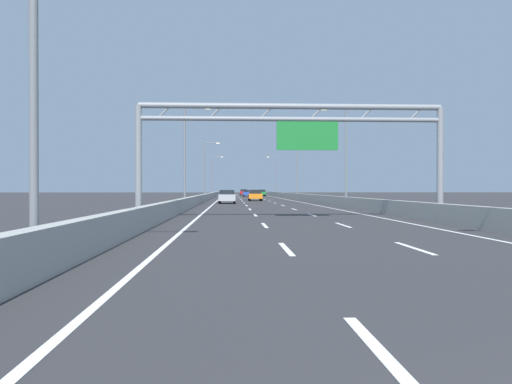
# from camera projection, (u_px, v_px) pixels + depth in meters

# --- Properties ---
(ground_plane) EXTENTS (260.00, 260.00, 0.00)m
(ground_plane) POSITION_uv_depth(u_px,v_px,m) (248.00, 197.00, 101.49)
(ground_plane) COLOR #2D2D30
(lane_dash_left_0) EXTENTS (0.16, 3.00, 0.01)m
(lane_dash_left_0) POSITION_uv_depth(u_px,v_px,m) (385.00, 357.00, 5.02)
(lane_dash_left_0) COLOR white
(lane_dash_left_0) RESTS_ON ground_plane
(lane_dash_left_1) EXTENTS (0.16, 3.00, 0.01)m
(lane_dash_left_1) POSITION_uv_depth(u_px,v_px,m) (286.00, 249.00, 14.01)
(lane_dash_left_1) COLOR white
(lane_dash_left_1) RESTS_ON ground_plane
(lane_dash_left_2) EXTENTS (0.16, 3.00, 0.01)m
(lane_dash_left_2) POSITION_uv_depth(u_px,v_px,m) (265.00, 225.00, 23.00)
(lane_dash_left_2) COLOR white
(lane_dash_left_2) RESTS_ON ground_plane
(lane_dash_left_3) EXTENTS (0.16, 3.00, 0.01)m
(lane_dash_left_3) POSITION_uv_depth(u_px,v_px,m) (255.00, 215.00, 31.99)
(lane_dash_left_3) COLOR white
(lane_dash_left_3) RESTS_ON ground_plane
(lane_dash_left_4) EXTENTS (0.16, 3.00, 0.01)m
(lane_dash_left_4) POSITION_uv_depth(u_px,v_px,m) (250.00, 209.00, 40.98)
(lane_dash_left_4) COLOR white
(lane_dash_left_4) RESTS_ON ground_plane
(lane_dash_left_5) EXTENTS (0.16, 3.00, 0.01)m
(lane_dash_left_5) POSITION_uv_depth(u_px,v_px,m) (246.00, 206.00, 49.97)
(lane_dash_left_5) COLOR white
(lane_dash_left_5) RESTS_ON ground_plane
(lane_dash_left_6) EXTENTS (0.16, 3.00, 0.01)m
(lane_dash_left_6) POSITION_uv_depth(u_px,v_px,m) (244.00, 203.00, 58.96)
(lane_dash_left_6) COLOR white
(lane_dash_left_6) RESTS_ON ground_plane
(lane_dash_left_7) EXTENTS (0.16, 3.00, 0.01)m
(lane_dash_left_7) POSITION_uv_depth(u_px,v_px,m) (242.00, 201.00, 67.95)
(lane_dash_left_7) COLOR white
(lane_dash_left_7) RESTS_ON ground_plane
(lane_dash_left_8) EXTENTS (0.16, 3.00, 0.01)m
(lane_dash_left_8) POSITION_uv_depth(u_px,v_px,m) (241.00, 200.00, 76.93)
(lane_dash_left_8) COLOR white
(lane_dash_left_8) RESTS_ON ground_plane
(lane_dash_left_9) EXTENTS (0.16, 3.00, 0.01)m
(lane_dash_left_9) POSITION_uv_depth(u_px,v_px,m) (240.00, 199.00, 85.92)
(lane_dash_left_9) COLOR white
(lane_dash_left_9) RESTS_ON ground_plane
(lane_dash_left_10) EXTENTS (0.16, 3.00, 0.01)m
(lane_dash_left_10) POSITION_uv_depth(u_px,v_px,m) (239.00, 198.00, 94.91)
(lane_dash_left_10) COLOR white
(lane_dash_left_10) RESTS_ON ground_plane
(lane_dash_left_11) EXTENTS (0.16, 3.00, 0.01)m
(lane_dash_left_11) POSITION_uv_depth(u_px,v_px,m) (238.00, 197.00, 103.90)
(lane_dash_left_11) COLOR white
(lane_dash_left_11) RESTS_ON ground_plane
(lane_dash_left_12) EXTENTS (0.16, 3.00, 0.01)m
(lane_dash_left_12) POSITION_uv_depth(u_px,v_px,m) (238.00, 196.00, 112.89)
(lane_dash_left_12) COLOR white
(lane_dash_left_12) RESTS_ON ground_plane
(lane_dash_left_13) EXTENTS (0.16, 3.00, 0.01)m
(lane_dash_left_13) POSITION_uv_depth(u_px,v_px,m) (237.00, 196.00, 121.88)
(lane_dash_left_13) COLOR white
(lane_dash_left_13) RESTS_ON ground_plane
(lane_dash_left_14) EXTENTS (0.16, 3.00, 0.01)m
(lane_dash_left_14) POSITION_uv_depth(u_px,v_px,m) (237.00, 195.00, 130.87)
(lane_dash_left_14) COLOR white
(lane_dash_left_14) RESTS_ON ground_plane
(lane_dash_left_15) EXTENTS (0.16, 3.00, 0.01)m
(lane_dash_left_15) POSITION_uv_depth(u_px,v_px,m) (237.00, 195.00, 139.86)
(lane_dash_left_15) COLOR white
(lane_dash_left_15) RESTS_ON ground_plane
(lane_dash_left_16) EXTENTS (0.16, 3.00, 0.01)m
(lane_dash_left_16) POSITION_uv_depth(u_px,v_px,m) (236.00, 194.00, 148.85)
(lane_dash_left_16) COLOR white
(lane_dash_left_16) RESTS_ON ground_plane
(lane_dash_left_17) EXTENTS (0.16, 3.00, 0.01)m
(lane_dash_left_17) POSITION_uv_depth(u_px,v_px,m) (236.00, 194.00, 157.83)
(lane_dash_left_17) COLOR white
(lane_dash_left_17) RESTS_ON ground_plane
(lane_dash_right_1) EXTENTS (0.16, 3.00, 0.01)m
(lane_dash_right_1) POSITION_uv_depth(u_px,v_px,m) (414.00, 248.00, 14.19)
(lane_dash_right_1) COLOR white
(lane_dash_right_1) RESTS_ON ground_plane
(lane_dash_right_2) EXTENTS (0.16, 3.00, 0.01)m
(lane_dash_right_2) POSITION_uv_depth(u_px,v_px,m) (343.00, 225.00, 23.18)
(lane_dash_right_2) COLOR white
(lane_dash_right_2) RESTS_ON ground_plane
(lane_dash_right_3) EXTENTS (0.16, 3.00, 0.01)m
(lane_dash_right_3) POSITION_uv_depth(u_px,v_px,m) (312.00, 215.00, 32.17)
(lane_dash_right_3) COLOR white
(lane_dash_right_3) RESTS_ON ground_plane
(lane_dash_right_4) EXTENTS (0.16, 3.00, 0.01)m
(lane_dash_right_4) POSITION_uv_depth(u_px,v_px,m) (294.00, 209.00, 41.16)
(lane_dash_right_4) COLOR white
(lane_dash_right_4) RESTS_ON ground_plane
(lane_dash_right_5) EXTENTS (0.16, 3.00, 0.01)m
(lane_dash_right_5) POSITION_uv_depth(u_px,v_px,m) (283.00, 206.00, 50.15)
(lane_dash_right_5) COLOR white
(lane_dash_right_5) RESTS_ON ground_plane
(lane_dash_right_6) EXTENTS (0.16, 3.00, 0.01)m
(lane_dash_right_6) POSITION_uv_depth(u_px,v_px,m) (275.00, 203.00, 59.13)
(lane_dash_right_6) COLOR white
(lane_dash_right_6) RESTS_ON ground_plane
(lane_dash_right_7) EXTENTS (0.16, 3.00, 0.01)m
(lane_dash_right_7) POSITION_uv_depth(u_px,v_px,m) (269.00, 201.00, 68.12)
(lane_dash_right_7) COLOR white
(lane_dash_right_7) RESTS_ON ground_plane
(lane_dash_right_8) EXTENTS (0.16, 3.00, 0.01)m
(lane_dash_right_8) POSITION_uv_depth(u_px,v_px,m) (265.00, 200.00, 77.11)
(lane_dash_right_8) COLOR white
(lane_dash_right_8) RESTS_ON ground_plane
(lane_dash_right_9) EXTENTS (0.16, 3.00, 0.01)m
(lane_dash_right_9) POSITION_uv_depth(u_px,v_px,m) (261.00, 198.00, 86.10)
(lane_dash_right_9) COLOR white
(lane_dash_right_9) RESTS_ON ground_plane
(lane_dash_right_10) EXTENTS (0.16, 3.00, 0.01)m
(lane_dash_right_10) POSITION_uv_depth(u_px,v_px,m) (258.00, 198.00, 95.09)
(lane_dash_right_10) COLOR white
(lane_dash_right_10) RESTS_ON ground_plane
(lane_dash_right_11) EXTENTS (0.16, 3.00, 0.01)m
(lane_dash_right_11) POSITION_uv_depth(u_px,v_px,m) (256.00, 197.00, 104.08)
(lane_dash_right_11) COLOR white
(lane_dash_right_11) RESTS_ON ground_plane
(lane_dash_right_12) EXTENTS (0.16, 3.00, 0.01)m
(lane_dash_right_12) POSITION_uv_depth(u_px,v_px,m) (254.00, 196.00, 113.07)
(lane_dash_right_12) COLOR white
(lane_dash_right_12) RESTS_ON ground_plane
(lane_dash_right_13) EXTENTS (0.16, 3.00, 0.01)m
(lane_dash_right_13) POSITION_uv_depth(u_px,v_px,m) (252.00, 196.00, 122.06)
(lane_dash_right_13) COLOR white
(lane_dash_right_13) RESTS_ON ground_plane
(lane_dash_right_14) EXTENTS (0.16, 3.00, 0.01)m
(lane_dash_right_14) POSITION_uv_depth(u_px,v_px,m) (251.00, 195.00, 131.05)
(lane_dash_right_14) COLOR white
(lane_dash_right_14) RESTS_ON ground_plane
(lane_dash_right_15) EXTENTS (0.16, 3.00, 0.01)m
(lane_dash_right_15) POSITION_uv_depth(u_px,v_px,m) (250.00, 195.00, 140.03)
(lane_dash_right_15) COLOR white
(lane_dash_right_15) RESTS_ON ground_plane
(lane_dash_right_16) EXTENTS (0.16, 3.00, 0.01)m
(lane_dash_right_16) POSITION_uv_depth(u_px,v_px,m) (248.00, 194.00, 149.02)
(lane_dash_right_16) COLOR white
(lane_dash_right_16) RESTS_ON ground_plane
(lane_dash_right_17) EXTENTS (0.16, 3.00, 0.01)m
(lane_dash_right_17) POSITION_uv_depth(u_px,v_px,m) (247.00, 194.00, 158.01)
(lane_dash_right_17) COLOR white
(lane_dash_right_17) RESTS_ON ground_plane
(edge_line_left) EXTENTS (0.16, 176.00, 0.01)m
(edge_line_left) POSITION_uv_depth(u_px,v_px,m) (220.00, 198.00, 89.25)
(edge_line_left) COLOR white
(edge_line_left) RESTS_ON ground_plane
(edge_line_right) EXTENTS (0.16, 176.00, 0.01)m
(edge_line_right) POSITION_uv_depth(u_px,v_px,m) (279.00, 198.00, 89.77)
(edge_line_right) COLOR white
(edge_line_right) RESTS_ON ground_plane
(barrier_left) EXTENTS (0.45, 220.00, 0.95)m
(barrier_left) POSITION_uv_depth(u_px,v_px,m) (215.00, 194.00, 111.14)
(barrier_left) COLOR #9E9E99
(barrier_left) RESTS_ON ground_plane
(barrier_right) EXTENTS (0.45, 220.00, 0.95)m
(barrier_right) POSITION_uv_depth(u_px,v_px,m) (277.00, 194.00, 111.82)
(barrier_right) COLOR #9E9E99
(barrier_right) RESTS_ON ground_plane
(sign_gantry) EXTENTS (17.03, 0.36, 6.36)m
(sign_gantry) POSITION_uv_depth(u_px,v_px,m) (294.00, 131.00, 27.82)
(sign_gantry) COLOR gray
(sign_gantry) RESTS_ON ground_plane
(streetlamp_left_near) EXTENTS (2.58, 0.28, 9.50)m
(streetlamp_left_near) POSITION_uv_depth(u_px,v_px,m) (44.00, 21.00, 11.23)
(streetlamp_left_near) COLOR slate
(streetlamp_left_near) RESTS_ON ground_plane
(streetlamp_left_mid) EXTENTS (2.58, 0.28, 9.50)m
(streetlamp_left_mid) POSITION_uv_depth(u_px,v_px,m) (187.00, 149.00, 47.76)
(streetlamp_left_mid) COLOR slate
(streetlamp_left_mid) RESTS_ON ground_plane
(streetlamp_right_mid) EXTENTS (2.58, 0.28, 9.50)m
(streetlamp_right_mid) POSITION_uv_depth(u_px,v_px,m) (344.00, 150.00, 48.49)
(streetlamp_right_mid) COLOR slate
(streetlamp_right_mid) RESTS_ON ground_plane
(streetlamp_left_far) EXTENTS (2.58, 0.28, 9.50)m
(streetlamp_left_far) POSITION_uv_depth(u_px,v_px,m) (206.00, 166.00, 84.29)
(streetlamp_left_far) COLOR slate
(streetlamp_left_far) RESTS_ON ground_plane
(streetlamp_right_far) EXTENTS (2.58, 0.28, 9.50)m
(streetlamp_right_far) POSITION_uv_depth(u_px,v_px,m) (295.00, 167.00, 85.03)
(streetlamp_right_far) COLOR slate
(streetlamp_right_far) RESTS_ON ground_plane
(streetlamp_left_distant) EXTENTS (2.58, 0.28, 9.50)m
(streetlamp_left_distant) POSITION_uv_depth(u_px,v_px,m) (214.00, 173.00, 120.82)
(streetlamp_left_distant) COLOR slate
(streetlamp_left_distant) RESTS_ON ground_plane
(streetlamp_right_distant) EXTENTS (2.58, 0.28, 9.50)m
(streetlamp_right_distant) POSITION_uv_depth(u_px,v_px,m) (276.00, 173.00, 121.56)
(streetlamp_right_distant) COLOR slate
(streetlamp_right_distant) RESTS_ON ground_plane
(red_car) EXTENTS (1.83, 4.18, 1.53)m
(red_car) POSITION_uv_depth(u_px,v_px,m) (244.00, 192.00, 129.14)
(red_car) COLOR red
(red_car) RESTS_ON ground_plane
(white_car) EXTENTS (1.81, 4.63, 1.35)m
(white_car) POSITION_uv_depth(u_px,v_px,m) (260.00, 193.00, 125.44)
(white_car) COLOR silver
(white_car) RESTS_ON ground_plane
(silver_car) EXTENTS (1.87, 4.31, 1.53)m
(silver_car) POSITION_uv_depth(u_px,v_px,m) (227.00, 197.00, 57.40)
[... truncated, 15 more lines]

